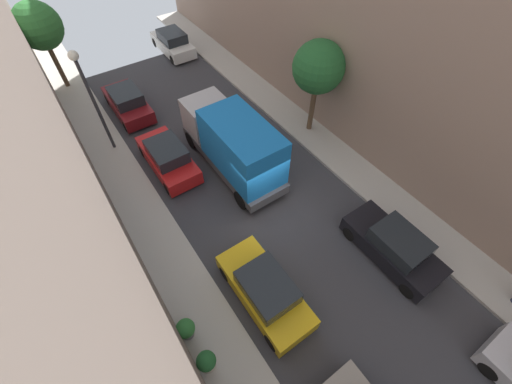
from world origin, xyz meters
TOP-DOWN VIEW (x-y plane):
  - ground at (0.00, 0.00)m, footprint 32.00×32.00m
  - sidewalk_left at (-5.00, 0.00)m, footprint 2.00×44.00m
  - sidewalk_right at (5.00, 0.00)m, footprint 2.00×44.00m
  - parked_car_left_2 at (-2.70, -3.54)m, footprint 1.78×4.20m
  - parked_car_left_3 at (-2.70, 4.93)m, footprint 1.78×4.20m
  - parked_car_left_4 at (-2.70, 10.56)m, footprint 1.78×4.20m
  - parked_car_right_2 at (2.70, -5.00)m, footprint 1.78×4.20m
  - parked_car_right_3 at (2.70, 15.75)m, footprint 1.78×4.20m
  - delivery_truck at (0.00, 2.91)m, footprint 2.26×6.60m
  - street_tree_1 at (5.19, 3.13)m, footprint 2.60×2.60m
  - street_tree_2 at (-5.12, 15.49)m, footprint 2.64×2.64m
  - potted_plant_0 at (-5.76, -3.11)m, footprint 0.67×0.67m
  - potted_plant_1 at (-5.67, -4.41)m, footprint 0.66×0.66m
  - lamp_post at (-4.60, 7.96)m, footprint 0.44×0.44m

SIDE VIEW (x-z plane):
  - ground at x=0.00m, z-range 0.00..0.00m
  - sidewalk_left at x=-5.00m, z-range 0.00..0.15m
  - sidewalk_right at x=5.00m, z-range 0.00..0.15m
  - potted_plant_1 at x=-5.67m, z-range 0.19..1.17m
  - potted_plant_0 at x=-5.76m, z-range 0.22..1.21m
  - parked_car_left_2 at x=-2.70m, z-range -0.06..1.50m
  - parked_car_left_3 at x=-2.70m, z-range -0.06..1.50m
  - parked_car_left_4 at x=-2.70m, z-range -0.06..1.50m
  - parked_car_right_2 at x=2.70m, z-range -0.06..1.50m
  - parked_car_right_3 at x=2.70m, z-range -0.06..1.50m
  - delivery_truck at x=0.00m, z-range 0.10..3.48m
  - lamp_post at x=-4.60m, z-range 1.02..6.45m
  - street_tree_1 at x=5.19m, z-range 1.36..6.43m
  - street_tree_2 at x=-5.12m, z-range 1.38..6.54m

